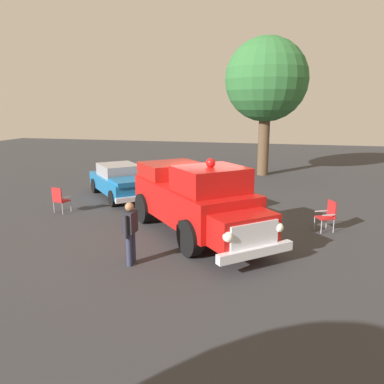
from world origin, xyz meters
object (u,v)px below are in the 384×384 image
at_px(lawn_chair_by_car, 328,214).
at_px(oak_tree_right, 266,80).
at_px(lawn_chair_near_truck, 157,197).
at_px(vintage_fire_truck, 195,198).
at_px(classic_hot_rod, 121,181).
at_px(spectator_standing, 130,229).
at_px(spectator_seated, 156,194).
at_px(lawn_chair_spare, 59,198).

distance_m(lawn_chair_by_car, oak_tree_right, 11.47).
distance_m(lawn_chair_near_truck, oak_tree_right, 10.98).
xyz_separation_m(vintage_fire_truck, classic_hot_rod, (4.42, -4.15, -0.45)).
height_order(lawn_chair_near_truck, oak_tree_right, oak_tree_right).
relative_size(lawn_chair_by_car, spectator_standing, 0.61).
bearing_deg(spectator_seated, lawn_chair_spare, 17.74).
distance_m(vintage_fire_truck, lawn_chair_by_car, 4.44).
xyz_separation_m(lawn_chair_near_truck, spectator_seated, (0.09, -0.10, 0.11)).
distance_m(classic_hot_rod, spectator_seated, 2.96).
bearing_deg(classic_hot_rod, spectator_seated, 140.78).
xyz_separation_m(vintage_fire_truck, oak_tree_right, (-1.44, -11.40, 4.25)).
bearing_deg(oak_tree_right, classic_hot_rod, 51.05).
bearing_deg(lawn_chair_near_truck, lawn_chair_by_car, 172.56).
relative_size(lawn_chair_by_car, oak_tree_right, 0.13).
relative_size(classic_hot_rod, lawn_chair_by_car, 4.38).
relative_size(classic_hot_rod, spectator_seated, 3.47).
bearing_deg(lawn_chair_by_car, spectator_seated, -8.23).
xyz_separation_m(lawn_chair_near_truck, spectator_standing, (-0.95, 4.90, 0.37)).
xyz_separation_m(lawn_chair_near_truck, lawn_chair_by_car, (-6.22, 0.81, 0.00)).
height_order(classic_hot_rod, spectator_seated, classic_hot_rod).
distance_m(classic_hot_rod, lawn_chair_spare, 3.25).
relative_size(lawn_chair_spare, spectator_standing, 0.61).
xyz_separation_m(classic_hot_rod, spectator_standing, (-3.33, 6.87, 0.22)).
height_order(lawn_chair_spare, spectator_seated, spectator_seated).
bearing_deg(lawn_chair_by_car, classic_hot_rod, -17.93).
bearing_deg(lawn_chair_spare, classic_hot_rod, -112.42).
height_order(classic_hot_rod, oak_tree_right, oak_tree_right).
relative_size(vintage_fire_truck, spectator_standing, 3.51).
bearing_deg(vintage_fire_truck, spectator_standing, 68.17).
distance_m(classic_hot_rod, lawn_chair_by_car, 9.03).
height_order(vintage_fire_truck, classic_hot_rod, vintage_fire_truck).
relative_size(vintage_fire_truck, lawn_chair_near_truck, 5.77).
distance_m(classic_hot_rod, lawn_chair_near_truck, 3.09).
bearing_deg(vintage_fire_truck, lawn_chair_by_car, -161.86).
bearing_deg(spectator_standing, vintage_fire_truck, -111.83).
xyz_separation_m(vintage_fire_truck, lawn_chair_near_truck, (2.04, -2.18, -0.61)).
bearing_deg(oak_tree_right, lawn_chair_by_car, 105.25).
xyz_separation_m(lawn_chair_by_car, spectator_seated, (6.31, -0.91, 0.11)).
bearing_deg(spectator_standing, lawn_chair_by_car, -142.20).
bearing_deg(lawn_chair_by_car, lawn_chair_spare, 1.26).
bearing_deg(spectator_seated, oak_tree_right, -111.39).
distance_m(vintage_fire_truck, classic_hot_rod, 6.08).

